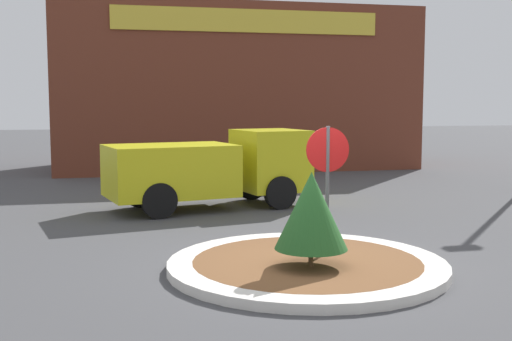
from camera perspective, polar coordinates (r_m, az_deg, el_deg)
name	(u,v)px	position (r m, az deg, el deg)	size (l,w,h in m)	color
ground_plane	(307,270)	(11.16, 4.53, -8.79)	(120.00, 120.00, 0.00)	#474749
traffic_island	(307,265)	(11.14, 4.54, -8.39)	(4.79, 4.79, 0.16)	silver
stop_sign	(327,167)	(11.40, 6.37, 0.27)	(0.79, 0.07, 2.44)	#4C4C51
island_shrub	(311,210)	(10.55, 4.94, -3.56)	(1.21, 1.21, 1.57)	brown
utility_truck	(211,167)	(17.32, -4.03, 0.28)	(5.71, 3.10, 2.09)	gold
storefront_building	(234,89)	(28.54, -1.96, 7.23)	(15.15, 6.07, 6.84)	brown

